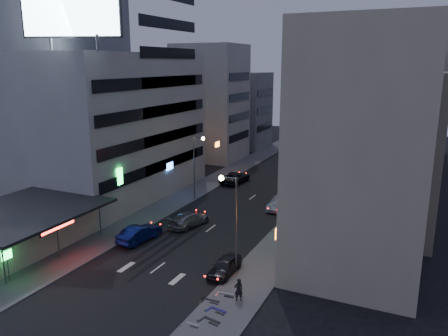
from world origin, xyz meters
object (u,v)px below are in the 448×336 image
Objects in this scene: scooter_black_b at (220,294)px; scooter_silver_b at (235,287)px; parked_car_right_far at (320,172)px; parked_car_left at (235,177)px; scooter_silver_a at (200,318)px; scooter_black_a at (222,314)px; person at (239,290)px; road_car_blue at (140,233)px; scooter_blue at (228,304)px; parked_car_right_near at (225,266)px; road_car_silver at (189,219)px; parked_car_right_mid at (280,203)px.

scooter_silver_b is (0.58, 1.32, 0.05)m from scooter_black_b.
scooter_silver_b is at bearing -81.34° from parked_car_right_far.
parked_car_left is 3.44× the size of scooter_silver_a.
parked_car_right_far is 2.85× the size of scooter_black_b.
parked_car_left reaches higher than scooter_black_a.
parked_car_right_far is at bearing -137.67° from parked_car_left.
person is 0.85× the size of scooter_black_a.
scooter_black_b is at bearing 157.14° from road_car_blue.
scooter_black_a is 1.42m from scooter_silver_a.
scooter_black_a is at bearing -80.78° from parked_car_right_far.
scooter_black_a is 2.63m from scooter_black_b.
person is 0.87× the size of scooter_blue.
parked_car_left is at bearing 18.82° from scooter_silver_b.
scooter_black_b is (-1.13, -0.67, -0.30)m from person.
parked_car_right_near reaches higher than scooter_black_b.
road_car_silver is 18.34m from scooter_silver_a.
scooter_blue is (10.60, -13.47, -0.01)m from road_car_silver.
road_car_blue is at bearing 59.52° from scooter_black_b.
parked_car_left reaches higher than parked_car_right_far.
road_car_blue reaches higher than road_car_silver.
parked_car_right_far is 2.59× the size of scooter_black_a.
scooter_silver_a is (1.63, -7.32, -0.08)m from parked_car_right_near.
scooter_silver_b is at bearing -91.37° from person.
scooter_black_a is at bearing 138.21° from road_car_silver.
scooter_blue is 0.99× the size of scooter_silver_b.
scooter_black_a is at bearing -175.18° from scooter_silver_b.
scooter_blue is (2.61, -5.17, 0.02)m from parked_car_right_near.
parked_car_left reaches higher than scooter_blue.
parked_car_right_mid is 2.46× the size of scooter_black_b.
scooter_silver_a is at bearing -179.55° from scooter_black_b.
parked_car_right_mid is at bearing 6.14° from scooter_black_b.
scooter_silver_a is at bearing -82.43° from parked_car_right_far.
parked_car_right_mid is 22.95m from scooter_blue.
road_car_blue is 2.40× the size of scooter_black_a.
person is at bearing 118.03° from parked_car_left.
parked_car_right_far is 38.57m from scooter_black_b.
road_car_blue reaches higher than scooter_black_a.
person is (3.66, -20.98, 0.24)m from parked_car_right_mid.
scooter_black_a reaches higher than scooter_black_b.
parked_car_right_far reaches higher than parked_car_right_near.
parked_car_right_far is 1.04× the size of road_car_silver.
scooter_blue is at bearing -24.28° from scooter_silver_a.
parked_car_left is 1.17× the size of road_car_blue.
scooter_silver_b is (2.16, -37.21, -0.03)m from parked_car_right_far.
parked_car_right_mid reaches higher than scooter_blue.
parked_car_right_far is 2.64× the size of scooter_blue.
road_car_blue reaches higher than scooter_blue.
person reaches higher than scooter_black_b.
road_car_blue is at bearing 50.27° from scooter_silver_a.
person is at bearing 6.00° from scooter_blue.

